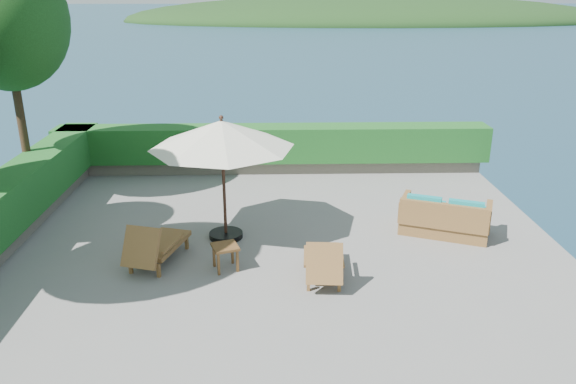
{
  "coord_description": "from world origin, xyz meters",
  "views": [
    {
      "loc": [
        0.01,
        -10.1,
        5.08
      ],
      "look_at": [
        0.3,
        0.8,
        1.1
      ],
      "focal_mm": 35.0,
      "sensor_mm": 36.0,
      "label": 1
    }
  ],
  "objects_px": {
    "patio_umbrella": "(222,135)",
    "side_table": "(225,250)",
    "lounge_left": "(155,245)",
    "wicker_loveseat": "(444,219)",
    "lounge_right": "(324,260)"
  },
  "relations": [
    {
      "from": "patio_umbrella",
      "to": "lounge_left",
      "type": "bearing_deg",
      "value": -136.03
    },
    {
      "from": "lounge_right",
      "to": "wicker_loveseat",
      "type": "bearing_deg",
      "value": 38.26
    },
    {
      "from": "lounge_left",
      "to": "wicker_loveseat",
      "type": "bearing_deg",
      "value": 28.14
    },
    {
      "from": "side_table",
      "to": "wicker_loveseat",
      "type": "relative_size",
      "value": 0.28
    },
    {
      "from": "wicker_loveseat",
      "to": "patio_umbrella",
      "type": "bearing_deg",
      "value": -157.29
    },
    {
      "from": "lounge_right",
      "to": "wicker_loveseat",
      "type": "distance_m",
      "value": 3.4
    },
    {
      "from": "lounge_left",
      "to": "side_table",
      "type": "relative_size",
      "value": 3.02
    },
    {
      "from": "lounge_left",
      "to": "lounge_right",
      "type": "distance_m",
      "value": 3.27
    },
    {
      "from": "lounge_right",
      "to": "wicker_loveseat",
      "type": "xyz_separation_m",
      "value": [
        2.8,
        1.94,
        -0.02
      ]
    },
    {
      "from": "patio_umbrella",
      "to": "side_table",
      "type": "relative_size",
      "value": 5.79
    },
    {
      "from": "wicker_loveseat",
      "to": "lounge_right",
      "type": "bearing_deg",
      "value": -123.13
    },
    {
      "from": "side_table",
      "to": "patio_umbrella",
      "type": "bearing_deg",
      "value": 94.37
    },
    {
      "from": "patio_umbrella",
      "to": "side_table",
      "type": "height_order",
      "value": "patio_umbrella"
    },
    {
      "from": "patio_umbrella",
      "to": "wicker_loveseat",
      "type": "xyz_separation_m",
      "value": [
        4.74,
        0.05,
        -1.91
      ]
    },
    {
      "from": "patio_umbrella",
      "to": "lounge_left",
      "type": "height_order",
      "value": "patio_umbrella"
    }
  ]
}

